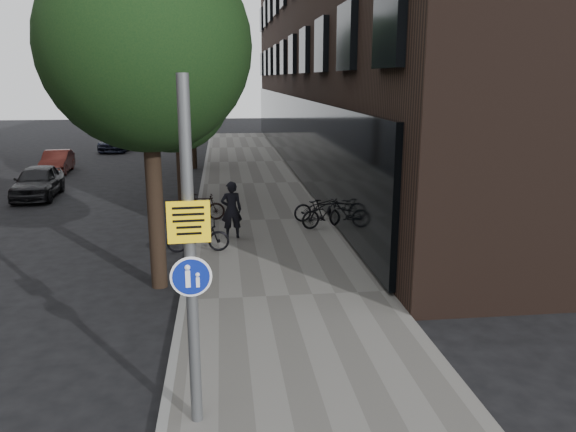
{
  "coord_description": "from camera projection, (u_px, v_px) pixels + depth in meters",
  "views": [
    {
      "loc": [
        -1.1,
        -7.86,
        4.65
      ],
      "look_at": [
        0.16,
        2.81,
        2.0
      ],
      "focal_mm": 35.0,
      "sensor_mm": 36.0,
      "label": 1
    }
  ],
  "objects": [
    {
      "name": "sidewalk",
      "position": [
        265.0,
        221.0,
        18.48
      ],
      "size": [
        4.5,
        60.0,
        0.12
      ],
      "primitive_type": "cube",
      "color": "#615F5A",
      "rests_on": "ground"
    },
    {
      "name": "street_tree_near",
      "position": [
        151.0,
        56.0,
        11.79
      ],
      "size": [
        4.4,
        4.4,
        7.5
      ],
      "color": "black",
      "rests_on": "ground"
    },
    {
      "name": "parked_car_near",
      "position": [
        38.0,
        181.0,
        22.34
      ],
      "size": [
        1.74,
        3.86,
        1.29
      ],
      "primitive_type": "imported",
      "rotation": [
        0.0,
        0.0,
        0.06
      ],
      "color": "black",
      "rests_on": "ground"
    },
    {
      "name": "ground",
      "position": [
        299.0,
        382.0,
        8.82
      ],
      "size": [
        120.0,
        120.0,
        0.0
      ],
      "primitive_type": "plane",
      "color": "black",
      "rests_on": "ground"
    },
    {
      "name": "parked_car_mid",
      "position": [
        57.0,
        162.0,
        28.18
      ],
      "size": [
        1.45,
        3.48,
        1.12
      ],
      "primitive_type": "imported",
      "rotation": [
        0.0,
        0.0,
        0.08
      ],
      "color": "#581F19",
      "rests_on": "ground"
    },
    {
      "name": "parked_bike_facade_far",
      "position": [
        324.0,
        213.0,
        17.35
      ],
      "size": [
        1.59,
        0.84,
        0.92
      ],
      "primitive_type": "imported",
      "rotation": [
        0.0,
        0.0,
        1.85
      ],
      "color": "black",
      "rests_on": "sidewalk"
    },
    {
      "name": "parked_bike_facade_near",
      "position": [
        319.0,
        207.0,
        18.26
      ],
      "size": [
        1.82,
        0.93,
        0.91
      ],
      "primitive_type": "imported",
      "rotation": [
        0.0,
        0.0,
        1.77
      ],
      "color": "black",
      "rests_on": "sidewalk"
    },
    {
      "name": "parked_bike_curb_far",
      "position": [
        202.0,
        207.0,
        18.28
      ],
      "size": [
        1.49,
        0.46,
        0.89
      ],
      "primitive_type": "imported",
      "rotation": [
        0.0,
        0.0,
        1.6
      ],
      "color": "black",
      "rests_on": "sidewalk"
    },
    {
      "name": "pedestrian",
      "position": [
        231.0,
        210.0,
        16.17
      ],
      "size": [
        0.65,
        0.46,
        1.67
      ],
      "primitive_type": "imported",
      "rotation": [
        0.0,
        0.0,
        3.24
      ],
      "color": "black",
      "rests_on": "sidewalk"
    },
    {
      "name": "curb_edge",
      "position": [
        196.0,
        223.0,
        18.22
      ],
      "size": [
        0.15,
        60.0,
        0.13
      ],
      "primitive_type": "cube",
      "color": "slate",
      "rests_on": "ground"
    },
    {
      "name": "signpost",
      "position": [
        190.0,
        258.0,
        7.1
      ],
      "size": [
        0.53,
        0.15,
        4.59
      ],
      "rotation": [
        0.0,
        0.0,
        0.06
      ],
      "color": "#595B5E",
      "rests_on": "sidewalk"
    },
    {
      "name": "parked_car_far",
      "position": [
        118.0,
        141.0,
        36.89
      ],
      "size": [
        2.08,
        4.45,
        1.26
      ],
      "primitive_type": "imported",
      "rotation": [
        0.0,
        0.0,
        -0.08
      ],
      "color": "black",
      "rests_on": "ground"
    },
    {
      "name": "street_tree_mid",
      "position": [
        179.0,
        65.0,
        19.98
      ],
      "size": [
        5.0,
        5.0,
        7.8
      ],
      "color": "black",
      "rests_on": "ground"
    },
    {
      "name": "parked_bike_curb_near",
      "position": [
        198.0,
        236.0,
        14.95
      ],
      "size": [
        1.67,
        0.61,
        0.87
      ],
      "primitive_type": "imported",
      "rotation": [
        0.0,
        0.0,
        1.59
      ],
      "color": "black",
      "rests_on": "sidewalk"
    },
    {
      "name": "street_tree_far",
      "position": [
        192.0,
        69.0,
        28.66
      ],
      "size": [
        5.0,
        5.0,
        7.8
      ],
      "color": "black",
      "rests_on": "ground"
    }
  ]
}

